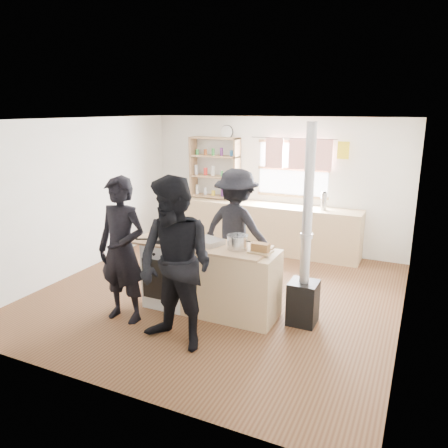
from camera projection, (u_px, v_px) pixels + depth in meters
The scene contains 14 objects.
ground at pixel (218, 294), 6.44m from camera, with size 5.00×5.00×0.01m, color brown.
back_counter at pixel (269, 228), 8.26m from camera, with size 3.40×0.55×0.90m, color tan.
shelving_unit at pixel (215, 168), 8.58m from camera, with size 1.00×0.28×1.20m.
thermos at pixel (324, 201), 7.70m from camera, with size 0.10×0.10×0.31m, color silver.
cooking_island at pixel (210, 278), 5.77m from camera, with size 1.97×0.64×0.93m.
skillet_greens at pixel (162, 239), 5.82m from camera, with size 0.44×0.44×0.05m.
roast_tray at pixel (208, 241), 5.67m from camera, with size 0.43×0.39×0.07m.
stockpot_stove at pixel (183, 230), 6.02m from camera, with size 0.25×0.25×0.20m.
stockpot_counter at pixel (238, 242), 5.46m from camera, with size 0.27×0.27×0.20m.
bread_board at pixel (260, 249), 5.34m from camera, with size 0.29×0.21×0.12m.
flue_heater at pixel (304, 276), 5.39m from camera, with size 0.35×0.35×2.50m.
person_near_left at pixel (122, 250), 5.44m from camera, with size 0.68×0.44×1.86m, color black.
person_near_right at pixel (176, 265), 4.79m from camera, with size 0.95×0.74×1.96m, color black.
person_far at pixel (237, 229), 6.49m from camera, with size 1.17×0.67×1.80m, color black.
Camera 1 is at (2.58, -5.37, 2.65)m, focal length 35.00 mm.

